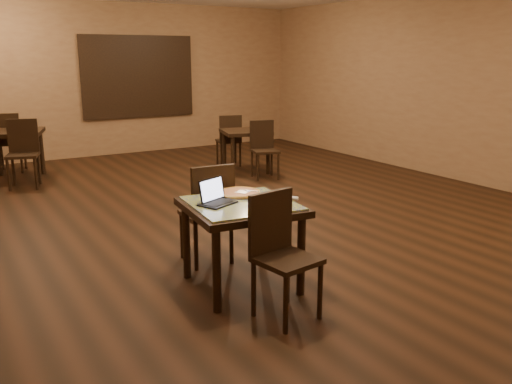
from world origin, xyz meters
TOP-DOWN VIEW (x-y plane):
  - ground at (0.00, 0.00)m, footprint 10.00×10.00m
  - wall_back at (0.00, 5.00)m, footprint 8.00×0.02m
  - wall_right at (4.00, 0.00)m, footprint 0.02×10.00m
  - mural at (0.50, 4.96)m, footprint 2.34×0.05m
  - tiled_table at (-1.09, -2.03)m, footprint 1.01×1.01m
  - chair_main_near at (-1.10, -2.65)m, footprint 0.48×0.48m
  - chair_main_far at (-1.09, -1.42)m, footprint 0.45×0.45m
  - laptop at (-1.29, -1.94)m, footprint 0.36×0.34m
  - plate at (-0.87, -2.21)m, footprint 0.25×0.25m
  - pizza_slice at (-0.87, -2.21)m, footprint 0.28×0.28m
  - pizza_pan at (-0.97, -1.79)m, footprint 0.35×0.35m
  - pizza_whole at (-0.97, -1.79)m, footprint 0.38×0.38m
  - spatula at (-0.95, -1.81)m, footprint 0.23×0.28m
  - napkin_roll at (-0.69, -2.17)m, footprint 0.13×0.15m
  - other_table_a at (1.38, 2.13)m, footprint 0.95×0.95m
  - other_table_a_chair_near at (1.40, 1.58)m, footprint 0.50×0.50m
  - other_table_a_chair_far at (1.36, 2.68)m, footprint 0.50×0.50m
  - other_table_b at (-2.12, 3.57)m, footprint 1.07×1.07m
  - other_table_b_chair_near at (-2.09, 2.96)m, footprint 0.56×0.56m
  - other_table_b_chair_far at (-2.15, 4.17)m, footprint 0.56×0.56m

SIDE VIEW (x-z plane):
  - ground at x=0.00m, z-range 0.00..0.00m
  - other_table_a_chair_near at x=1.40m, z-range 0.06..1.00m
  - other_table_a_chair_far at x=1.36m, z-range 0.06..1.00m
  - chair_main_near at x=-1.10m, z-range 0.06..1.04m
  - chair_main_far at x=-1.09m, z-range 0.06..1.06m
  - other_table_b_chair_near at x=-2.09m, z-range 0.07..1.10m
  - other_table_b_chair_far at x=-2.15m, z-range 0.07..1.10m
  - other_table_a at x=1.38m, z-range 0.24..0.97m
  - tiled_table at x=-1.09m, z-range 0.28..1.04m
  - other_table_b at x=-2.12m, z-range 0.26..1.06m
  - pizza_pan at x=-0.97m, z-range 0.76..0.77m
  - plate at x=-0.87m, z-range 0.76..0.78m
  - napkin_roll at x=-0.69m, z-range 0.76..0.80m
  - pizza_whole at x=-0.97m, z-range 0.77..0.80m
  - pizza_slice at x=-0.87m, z-range 0.77..0.80m
  - spatula at x=-0.95m, z-range 0.78..0.80m
  - laptop at x=-1.29m, z-range 0.71..0.92m
  - wall_back at x=0.00m, z-range 0.00..3.00m
  - wall_right at x=4.00m, z-range 0.00..3.00m
  - mural at x=0.50m, z-range 0.73..2.37m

